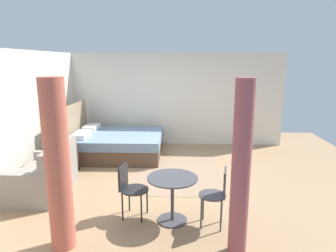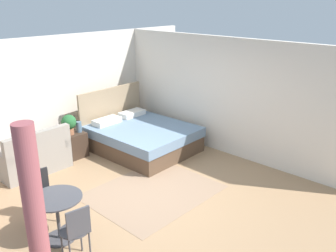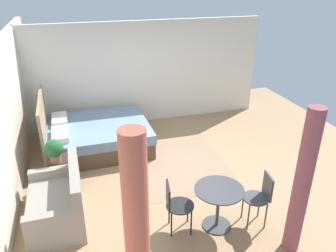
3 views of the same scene
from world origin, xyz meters
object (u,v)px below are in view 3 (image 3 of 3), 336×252
object	(u,v)px
couch	(59,203)
balcony_table	(218,200)
cafe_chair_near_couch	(175,203)
potted_plant	(54,149)
bed	(95,135)
nightstand	(60,172)
cafe_chair_near_window	(261,194)
vase	(57,150)

from	to	relation	value
couch	balcony_table	world-z (taller)	couch
couch	cafe_chair_near_couch	xyz separation A→B (m)	(-0.72, -1.67, 0.19)
potted_plant	bed	bearing A→B (deg)	-29.34
nightstand	potted_plant	bearing A→B (deg)	161.37
cafe_chair_near_window	nightstand	bearing A→B (deg)	56.91
potted_plant	vase	bearing A→B (deg)	-6.33
cafe_chair_near_couch	couch	bearing A→B (deg)	66.61
nightstand	balcony_table	size ratio (longest dim) A/B	0.74
bed	cafe_chair_near_couch	size ratio (longest dim) A/B	2.75
couch	cafe_chair_near_window	bearing A→B (deg)	-107.50
bed	potted_plant	xyz separation A→B (m)	(-1.35, 0.76, 0.48)
bed	balcony_table	world-z (taller)	bed
nightstand	cafe_chair_near_window	bearing A→B (deg)	-123.09
nightstand	balcony_table	distance (m)	2.94
potted_plant	balcony_table	distance (m)	2.91
vase	cafe_chair_near_couch	bearing A→B (deg)	-137.75
bed	couch	size ratio (longest dim) A/B	1.66
nightstand	potted_plant	xyz separation A→B (m)	(-0.10, 0.03, 0.52)
bed	nightstand	xyz separation A→B (m)	(-1.25, 0.73, -0.04)
cafe_chair_near_window	cafe_chair_near_couch	bearing A→B (deg)	80.64
potted_plant	cafe_chair_near_window	bearing A→B (deg)	-121.41
vase	balcony_table	xyz separation A→B (m)	(-1.94, -2.31, -0.18)
potted_plant	cafe_chair_near_couch	xyz separation A→B (m)	(-1.61, -1.68, -0.30)
cafe_chair_near_window	balcony_table	bearing A→B (deg)	80.76
potted_plant	cafe_chair_near_window	world-z (taller)	potted_plant
vase	cafe_chair_near_couch	distance (m)	2.47
cafe_chair_near_window	vase	bearing A→B (deg)	55.39
vase	potted_plant	bearing A→B (deg)	173.67
cafe_chair_near_window	cafe_chair_near_couch	size ratio (longest dim) A/B	1.06
couch	vase	bearing A→B (deg)	-0.33
potted_plant	cafe_chair_near_window	xyz separation A→B (m)	(-1.82, -2.98, -0.27)
bed	balcony_table	distance (m)	3.45
couch	balcony_table	distance (m)	2.47
cafe_chair_near_couch	potted_plant	bearing A→B (deg)	46.34
cafe_chair_near_couch	bed	bearing A→B (deg)	17.32
bed	balcony_table	size ratio (longest dim) A/B	3.04
cafe_chair_near_couch	nightstand	bearing A→B (deg)	44.03
couch	cafe_chair_near_window	world-z (taller)	couch
nightstand	cafe_chair_near_couch	xyz separation A→B (m)	(-1.71, -1.65, 0.22)
balcony_table	cafe_chair_near_couch	world-z (taller)	cafe_chair_near_couch
nightstand	cafe_chair_near_couch	world-z (taller)	cafe_chair_near_couch
bed	vase	world-z (taller)	bed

